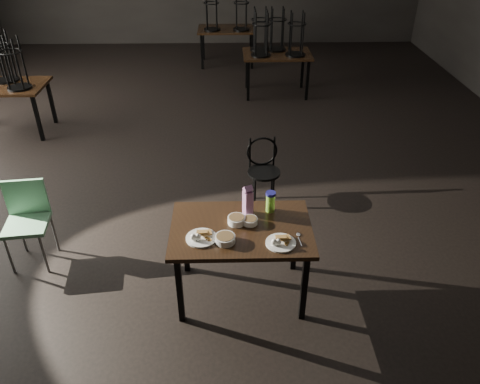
{
  "coord_description": "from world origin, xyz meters",
  "views": [
    {
      "loc": [
        0.44,
        -5.74,
        3.14
      ],
      "look_at": [
        0.53,
        -2.18,
        0.85
      ],
      "focal_mm": 35.0,
      "sensor_mm": 36.0,
      "label": 1
    }
  ],
  "objects_px": {
    "main_table": "(241,235)",
    "school_chair": "(27,216)",
    "water_bottle": "(270,201)",
    "juice_carton": "(248,201)",
    "bentwood_chair": "(263,166)"
  },
  "relations": [
    {
      "from": "water_bottle",
      "to": "school_chair",
      "type": "bearing_deg",
      "value": 172.36
    },
    {
      "from": "main_table",
      "to": "school_chair",
      "type": "distance_m",
      "value": 2.13
    },
    {
      "from": "main_table",
      "to": "juice_carton",
      "type": "xyz_separation_m",
      "value": [
        0.06,
        0.19,
        0.21
      ]
    },
    {
      "from": "main_table",
      "to": "water_bottle",
      "type": "distance_m",
      "value": 0.4
    },
    {
      "from": "bentwood_chair",
      "to": "water_bottle",
      "type": "bearing_deg",
      "value": -97.62
    },
    {
      "from": "main_table",
      "to": "bentwood_chair",
      "type": "distance_m",
      "value": 1.58
    },
    {
      "from": "main_table",
      "to": "school_chair",
      "type": "height_order",
      "value": "school_chair"
    },
    {
      "from": "main_table",
      "to": "juice_carton",
      "type": "height_order",
      "value": "juice_carton"
    },
    {
      "from": "water_bottle",
      "to": "school_chair",
      "type": "height_order",
      "value": "water_bottle"
    },
    {
      "from": "school_chair",
      "to": "main_table",
      "type": "bearing_deg",
      "value": -21.45
    },
    {
      "from": "main_table",
      "to": "school_chair",
      "type": "xyz_separation_m",
      "value": [
        -2.05,
        0.55,
        -0.16
      ]
    },
    {
      "from": "school_chair",
      "to": "bentwood_chair",
      "type": "bearing_deg",
      "value": 16.33
    },
    {
      "from": "main_table",
      "to": "school_chair",
      "type": "bearing_deg",
      "value": 165.0
    },
    {
      "from": "water_bottle",
      "to": "bentwood_chair",
      "type": "xyz_separation_m",
      "value": [
        0.03,
        1.3,
        -0.38
      ]
    },
    {
      "from": "juice_carton",
      "to": "bentwood_chair",
      "type": "height_order",
      "value": "juice_carton"
    }
  ]
}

